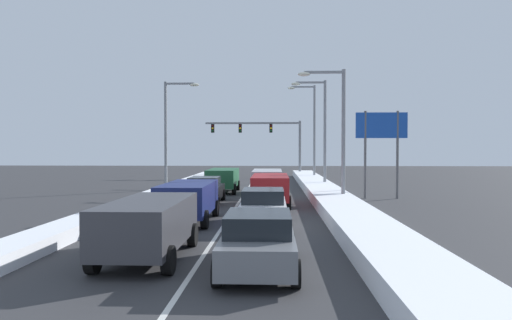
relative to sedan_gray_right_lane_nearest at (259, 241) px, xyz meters
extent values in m
plane|color=#333335|center=(-1.68, 11.78, -0.76)|extent=(120.00, 120.00, 0.00)
cube|color=silver|center=(-1.68, 16.38, -0.76)|extent=(0.14, 50.63, 0.01)
cube|color=white|center=(3.62, 16.38, -0.45)|extent=(2.19, 50.63, 0.62)
cube|color=white|center=(-6.98, 16.38, -0.51)|extent=(1.36, 50.63, 0.50)
cube|color=slate|center=(0.00, 0.04, -0.13)|extent=(1.82, 4.50, 0.70)
cube|color=black|center=(0.00, -0.11, 0.47)|extent=(1.64, 2.20, 0.55)
cube|color=red|center=(-0.69, -2.16, -0.01)|extent=(0.24, 0.08, 0.14)
cube|color=red|center=(0.69, -2.16, -0.01)|extent=(0.24, 0.08, 0.14)
cylinder|color=black|center=(-0.89, 1.59, -0.43)|extent=(0.22, 0.66, 0.66)
cylinder|color=black|center=(0.89, 1.59, -0.43)|extent=(0.22, 0.66, 0.66)
cylinder|color=black|center=(-0.89, -1.51, -0.43)|extent=(0.22, 0.66, 0.66)
cylinder|color=black|center=(0.89, -1.51, -0.43)|extent=(0.22, 0.66, 0.66)
cube|color=silver|center=(-0.04, 6.93, -0.13)|extent=(1.82, 4.50, 0.70)
cube|color=black|center=(-0.04, 6.78, 0.47)|extent=(1.64, 2.20, 0.55)
cube|color=red|center=(-0.74, 4.73, -0.01)|extent=(0.24, 0.08, 0.14)
cube|color=red|center=(0.65, 4.73, -0.01)|extent=(0.24, 0.08, 0.14)
cylinder|color=black|center=(-0.93, 8.48, -0.43)|extent=(0.22, 0.66, 0.66)
cylinder|color=black|center=(0.85, 8.48, -0.43)|extent=(0.22, 0.66, 0.66)
cylinder|color=black|center=(-0.93, 5.38, -0.43)|extent=(0.22, 0.66, 0.66)
cylinder|color=black|center=(0.85, 5.38, -0.43)|extent=(0.22, 0.66, 0.66)
cube|color=maroon|center=(0.18, 13.53, 0.28)|extent=(1.95, 4.90, 1.25)
cube|color=black|center=(0.18, 11.12, 0.56)|extent=(1.56, 0.06, 0.55)
cube|color=red|center=(-0.60, 11.13, 0.18)|extent=(0.20, 0.08, 0.28)
cube|color=red|center=(0.96, 11.13, 0.18)|extent=(0.20, 0.08, 0.28)
cylinder|color=black|center=(-0.78, 15.23, -0.39)|extent=(0.25, 0.74, 0.74)
cylinder|color=black|center=(1.13, 15.23, -0.39)|extent=(0.25, 0.74, 0.74)
cylinder|color=black|center=(-0.78, 11.83, -0.39)|extent=(0.25, 0.74, 0.74)
cylinder|color=black|center=(1.13, 11.83, -0.39)|extent=(0.25, 0.74, 0.74)
cube|color=#B7BABF|center=(-0.08, 19.76, 0.28)|extent=(1.95, 4.90, 1.25)
cube|color=black|center=(-0.08, 17.35, 0.56)|extent=(1.56, 0.06, 0.55)
cube|color=red|center=(-0.86, 17.36, 0.18)|extent=(0.20, 0.08, 0.28)
cube|color=red|center=(0.70, 17.36, 0.18)|extent=(0.20, 0.08, 0.28)
cylinder|color=black|center=(-1.04, 21.46, -0.39)|extent=(0.25, 0.74, 0.74)
cylinder|color=black|center=(0.87, 21.46, -0.39)|extent=(0.25, 0.74, 0.74)
cylinder|color=black|center=(-1.04, 18.06, -0.39)|extent=(0.25, 0.74, 0.74)
cylinder|color=black|center=(0.87, 18.06, -0.39)|extent=(0.25, 0.74, 0.74)
cube|color=#38383D|center=(-3.18, 1.17, 0.28)|extent=(1.95, 4.90, 1.25)
cube|color=black|center=(-3.18, -1.24, 0.56)|extent=(1.56, 0.06, 0.55)
cube|color=red|center=(-3.96, -1.23, 0.18)|extent=(0.20, 0.08, 0.28)
cube|color=red|center=(-2.40, -1.23, 0.18)|extent=(0.20, 0.08, 0.28)
cylinder|color=black|center=(-4.14, 2.87, -0.39)|extent=(0.25, 0.74, 0.74)
cylinder|color=black|center=(-2.23, 2.87, -0.39)|extent=(0.25, 0.74, 0.74)
cylinder|color=black|center=(-4.14, -0.53, -0.39)|extent=(0.25, 0.74, 0.74)
cylinder|color=black|center=(-2.23, -0.53, -0.39)|extent=(0.25, 0.74, 0.74)
cube|color=navy|center=(-3.28, 7.78, 0.28)|extent=(1.95, 4.90, 1.25)
cube|color=black|center=(-3.28, 5.37, 0.56)|extent=(1.56, 0.06, 0.55)
cube|color=red|center=(-4.06, 5.38, 0.18)|extent=(0.20, 0.08, 0.28)
cube|color=red|center=(-2.50, 5.38, 0.18)|extent=(0.20, 0.08, 0.28)
cylinder|color=black|center=(-4.23, 9.48, -0.39)|extent=(0.25, 0.74, 0.74)
cylinder|color=black|center=(-2.32, 9.48, -0.39)|extent=(0.25, 0.74, 0.74)
cylinder|color=black|center=(-4.23, 6.08, -0.39)|extent=(0.25, 0.74, 0.74)
cylinder|color=black|center=(-2.32, 6.08, -0.39)|extent=(0.25, 0.74, 0.74)
cube|color=black|center=(-3.60, 14.67, -0.13)|extent=(1.82, 4.50, 0.70)
cube|color=black|center=(-3.60, 14.52, 0.47)|extent=(1.64, 2.20, 0.55)
cube|color=red|center=(-4.29, 12.47, -0.01)|extent=(0.24, 0.08, 0.14)
cube|color=red|center=(-2.91, 12.47, -0.01)|extent=(0.24, 0.08, 0.14)
cylinder|color=black|center=(-4.49, 16.22, -0.43)|extent=(0.22, 0.66, 0.66)
cylinder|color=black|center=(-2.71, 16.22, -0.43)|extent=(0.22, 0.66, 0.66)
cylinder|color=black|center=(-4.49, 13.12, -0.43)|extent=(0.22, 0.66, 0.66)
cylinder|color=black|center=(-2.71, 13.12, -0.43)|extent=(0.22, 0.66, 0.66)
cube|color=#1E5633|center=(-3.29, 21.16, 0.28)|extent=(1.95, 4.90, 1.25)
cube|color=black|center=(-3.29, 18.75, 0.56)|extent=(1.56, 0.06, 0.55)
cube|color=red|center=(-4.07, 18.76, 0.18)|extent=(0.20, 0.08, 0.28)
cube|color=red|center=(-2.51, 18.76, 0.18)|extent=(0.20, 0.08, 0.28)
cylinder|color=black|center=(-4.24, 22.86, -0.39)|extent=(0.25, 0.74, 0.74)
cylinder|color=black|center=(-2.33, 22.86, -0.39)|extent=(0.25, 0.74, 0.74)
cylinder|color=black|center=(-4.24, 19.46, -0.39)|extent=(0.25, 0.74, 0.74)
cylinder|color=black|center=(-2.33, 19.46, -0.39)|extent=(0.25, 0.74, 0.74)
cylinder|color=slate|center=(3.22, 39.40, 2.34)|extent=(0.28, 0.28, 6.20)
cube|color=slate|center=(-2.01, 39.40, 5.19)|extent=(10.46, 0.20, 0.20)
cube|color=black|center=(0.02, 39.40, 4.61)|extent=(0.34, 0.34, 0.95)
sphere|color=#4C0A0A|center=(0.02, 39.21, 4.90)|extent=(0.22, 0.22, 0.22)
sphere|color=#F2AD14|center=(0.02, 39.21, 4.61)|extent=(0.22, 0.22, 0.22)
sphere|color=#0C3819|center=(0.02, 39.21, 4.33)|extent=(0.22, 0.22, 0.22)
cube|color=black|center=(-3.38, 39.40, 4.61)|extent=(0.34, 0.34, 0.95)
sphere|color=#4C0A0A|center=(-3.38, 39.21, 4.90)|extent=(0.22, 0.22, 0.22)
sphere|color=#F2AD14|center=(-3.38, 39.21, 4.61)|extent=(0.22, 0.22, 0.22)
sphere|color=#0C3819|center=(-3.38, 39.21, 4.33)|extent=(0.22, 0.22, 0.22)
cube|color=black|center=(-6.44, 39.40, 4.61)|extent=(0.34, 0.34, 0.95)
sphere|color=#4C0A0A|center=(-6.44, 39.21, 4.90)|extent=(0.22, 0.22, 0.22)
sphere|color=#F2AD14|center=(-6.44, 39.21, 4.61)|extent=(0.22, 0.22, 0.22)
sphere|color=#0C3819|center=(-6.44, 39.21, 4.33)|extent=(0.22, 0.22, 0.22)
cylinder|color=gray|center=(4.25, 14.08, 3.01)|extent=(0.22, 0.22, 7.54)
cube|color=gray|center=(3.15, 14.08, 6.63)|extent=(2.20, 0.14, 0.14)
ellipsoid|color=#EAE5C6|center=(2.05, 14.08, 6.53)|extent=(0.70, 0.36, 0.24)
cylinder|color=gray|center=(4.22, 23.29, 3.37)|extent=(0.22, 0.22, 8.27)
cube|color=gray|center=(3.12, 23.29, 7.36)|extent=(2.20, 0.14, 0.14)
ellipsoid|color=#EAE5C6|center=(2.02, 23.29, 7.26)|extent=(0.70, 0.36, 0.24)
cylinder|color=gray|center=(4.22, 32.49, 3.82)|extent=(0.22, 0.22, 9.16)
cube|color=gray|center=(3.12, 32.49, 8.24)|extent=(2.20, 0.14, 0.14)
ellipsoid|color=#EAE5C6|center=(2.02, 32.49, 8.14)|extent=(0.70, 0.36, 0.24)
cylinder|color=gray|center=(-7.82, 22.92, 3.33)|extent=(0.22, 0.22, 8.19)
cube|color=gray|center=(-6.72, 22.92, 7.28)|extent=(2.20, 0.14, 0.14)
ellipsoid|color=#EAE5C6|center=(-5.62, 22.92, 7.18)|extent=(0.70, 0.36, 0.24)
cylinder|color=#59595B|center=(6.10, 17.41, 1.99)|extent=(0.16, 0.16, 5.50)
cylinder|color=#59595B|center=(8.10, 17.41, 1.99)|extent=(0.16, 0.16, 5.50)
cube|color=#1947A5|center=(7.10, 17.41, 3.84)|extent=(3.20, 0.12, 1.60)
camera|label=1|loc=(0.41, -11.92, 2.39)|focal=32.59mm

